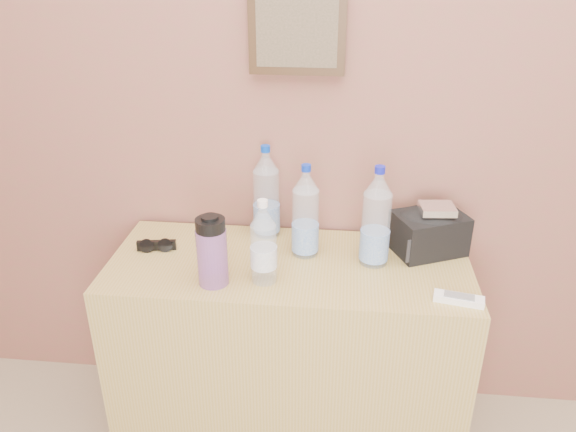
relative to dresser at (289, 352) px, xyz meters
The scene contains 11 objects.
picture_frame 1.06m from the dresser, 90.00° to the left, with size 0.30×0.03×0.25m, color #382311, non-canonical shape.
dresser is the anchor object (origin of this frame).
pet_large_b 0.55m from the dresser, 116.99° to the left, with size 0.09×0.09×0.33m.
pet_large_c 0.51m from the dresser, 55.65° to the left, with size 0.08×0.08×0.31m.
pet_large_d 0.58m from the dresser, ahead, with size 0.09×0.09×0.33m.
pet_small 0.50m from the dresser, 119.91° to the right, with size 0.08×0.08×0.27m.
nalgene_bottle 0.54m from the dresser, 146.61° to the right, with size 0.09×0.09×0.22m.
sunglasses 0.59m from the dresser, behind, with size 0.13×0.05×0.03m, color black, non-canonical shape.
ac_remote 0.65m from the dresser, 18.26° to the right, with size 0.14×0.04×0.02m, color white.
toiletry_bag 0.64m from the dresser, 15.71° to the left, with size 0.22×0.16×0.15m, color #26262A, non-canonical shape.
foil_packet 0.71m from the dresser, 13.69° to the left, with size 0.11×0.09×0.02m, color white.
Camera 1 is at (-0.09, 0.19, 1.65)m, focal length 35.00 mm.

